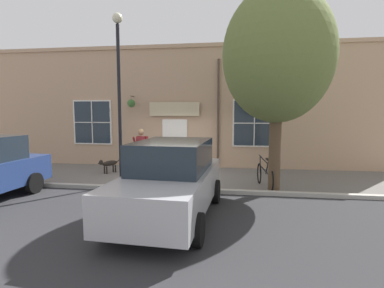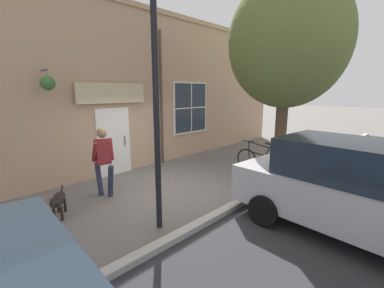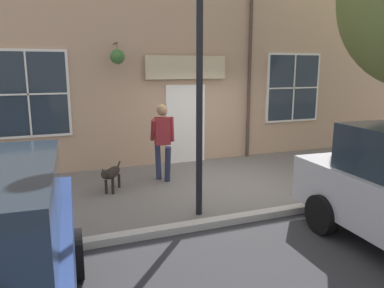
% 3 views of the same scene
% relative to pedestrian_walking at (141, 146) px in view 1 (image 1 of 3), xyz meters
% --- Properties ---
extents(ground_plane, '(90.00, 90.00, 0.00)m').
position_rel_pedestrian_walking_xyz_m(ground_plane, '(0.74, 1.39, -1.06)').
color(ground_plane, '#66605B').
extents(curb_and_road, '(10.10, 28.00, 0.12)m').
position_rel_pedestrian_walking_xyz_m(curb_and_road, '(6.59, 1.39, -1.04)').
color(curb_and_road, '#B2ADA3').
rests_on(curb_and_road, ground_plane).
extents(storefront_facade, '(0.95, 18.00, 5.32)m').
position_rel_pedestrian_walking_xyz_m(storefront_facade, '(-1.60, 1.37, 1.60)').
color(storefront_facade, tan).
rests_on(storefront_facade, ground_plane).
extents(pedestrian_walking, '(0.71, 0.59, 1.75)m').
position_rel_pedestrian_walking_xyz_m(pedestrian_walking, '(0.00, 0.00, 0.00)').
color(pedestrian_walking, '#282D47').
rests_on(pedestrian_walking, ground_plane).
extents(dog_on_leash, '(1.02, 0.58, 0.59)m').
position_rel_pedestrian_walking_xyz_m(dog_on_leash, '(0.38, -1.23, -0.67)').
color(dog_on_leash, black).
rests_on(dog_on_leash, ground_plane).
extents(street_tree_by_curb, '(3.59, 3.23, 6.05)m').
position_rel_pedestrian_walking_xyz_m(street_tree_by_curb, '(2.22, 4.97, 2.89)').
color(street_tree_by_curb, brown).
rests_on(street_tree_by_curb, ground_plane).
extents(leaning_bicycle, '(1.71, 0.38, 1.00)m').
position_rel_pedestrian_walking_xyz_m(leaning_bicycle, '(1.72, 4.69, -0.68)').
color(leaning_bicycle, black).
rests_on(leaning_bicycle, ground_plane).
extents(parked_car_mid_block, '(4.39, 2.13, 1.75)m').
position_rel_pedestrian_walking_xyz_m(parked_car_mid_block, '(4.91, 2.28, -0.18)').
color(parked_car_mid_block, '#B7B7BC').
rests_on(parked_car_mid_block, ground_plane).
extents(street_lamp, '(0.32, 0.32, 5.51)m').
position_rel_pedestrian_walking_xyz_m(street_lamp, '(2.17, -0.00, 2.48)').
color(street_lamp, black).
rests_on(street_lamp, ground_plane).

